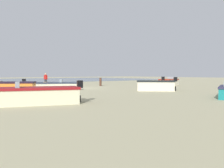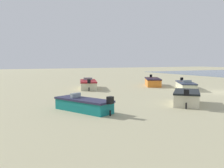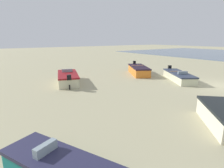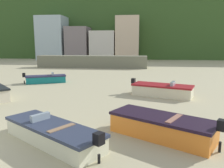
# 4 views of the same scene
# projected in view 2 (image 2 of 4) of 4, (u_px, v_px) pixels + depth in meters

# --- Properties ---
(ground_plane) EXTENTS (160.00, 160.00, 0.00)m
(ground_plane) POSITION_uv_depth(u_px,v_px,m) (222.00, 92.00, 23.29)
(ground_plane) COLOR tan
(boat_teal_0) EXTENTS (4.12, 2.77, 1.08)m
(boat_teal_0) POSITION_uv_depth(u_px,v_px,m) (84.00, 105.00, 14.58)
(boat_teal_0) COLOR #147678
(boat_teal_0) RESTS_ON ground
(boat_cream_1) EXTENTS (4.80, 3.06, 1.19)m
(boat_cream_1) POSITION_uv_depth(u_px,v_px,m) (88.00, 84.00, 26.57)
(boat_cream_1) COLOR beige
(boat_cream_1) RESTS_ON ground
(boat_orange_3) EXTENTS (4.62, 3.61, 1.24)m
(boat_orange_3) POSITION_uv_depth(u_px,v_px,m) (153.00, 82.00, 29.48)
(boat_orange_3) COLOR orange
(boat_orange_3) RESTS_ON ground
(boat_cream_4) EXTENTS (3.53, 3.50, 1.25)m
(boat_cream_4) POSITION_uv_depth(u_px,v_px,m) (187.00, 98.00, 16.89)
(boat_cream_4) COLOR beige
(boat_cream_4) RESTS_ON ground
(boat_cream_5) EXTENTS (4.89, 3.92, 1.07)m
(boat_cream_5) POSITION_uv_depth(u_px,v_px,m) (186.00, 85.00, 26.06)
(boat_cream_5) COLOR beige
(boat_cream_5) RESTS_ON ground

